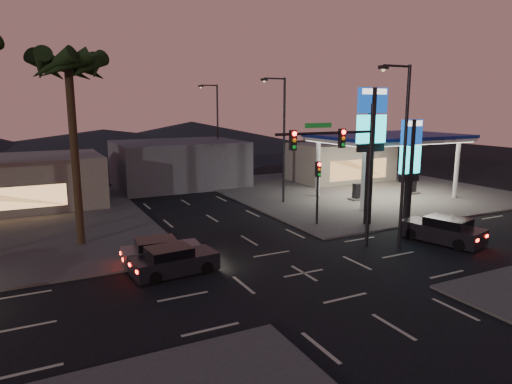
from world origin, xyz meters
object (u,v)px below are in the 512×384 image
pylon_sign_tall (371,129)px  car_lane_a_front (174,261)px  car_lane_b_front (160,252)px  gas_station (388,139)px  pylon_sign_short (410,156)px  traffic_signal_mast (345,156)px  suv_station (443,230)px

pylon_sign_tall → car_lane_a_front: pylon_sign_tall is taller
car_lane_a_front → car_lane_b_front: size_ratio=1.03×
car_lane_b_front → gas_station: bearing=19.2°
gas_station → pylon_sign_short: (-5.00, -7.50, -0.42)m
pylon_sign_tall → traffic_signal_mast: pylon_sign_tall is taller
gas_station → pylon_sign_tall: pylon_sign_tall is taller
gas_station → traffic_signal_mast: traffic_signal_mast is taller
pylon_sign_tall → suv_station: (1.52, -4.91, -5.69)m
pylon_sign_short → suv_station: pylon_sign_short is taller
gas_station → suv_station: (-5.98, -11.41, -4.37)m
gas_station → suv_station: gas_station is taller
traffic_signal_mast → car_lane_a_front: bearing=175.2°
gas_station → traffic_signal_mast: size_ratio=1.53×
pylon_sign_short → traffic_signal_mast: (-7.24, -2.51, 0.57)m
gas_station → car_lane_b_front: gas_station is taller
pylon_sign_short → traffic_signal_mast: 7.69m
pylon_sign_short → traffic_signal_mast: traffic_signal_mast is taller
traffic_signal_mast → car_lane_b_front: traffic_signal_mast is taller
pylon_sign_short → traffic_signal_mast: bearing=-160.9°
car_lane_b_front → suv_station: suv_station is taller
pylon_sign_tall → pylon_sign_short: 3.20m
pylon_sign_short → suv_station: bearing=-104.1°
car_lane_a_front → pylon_sign_tall: bearing=11.0°
car_lane_b_front → pylon_sign_tall: bearing=4.3°
gas_station → car_lane_a_front: size_ratio=2.89×
traffic_signal_mast → car_lane_a_front: size_ratio=1.89×
suv_station → car_lane_b_front: bearing=166.3°
pylon_sign_tall → pylon_sign_short: (2.50, -1.00, -1.74)m
pylon_sign_short → gas_station: bearing=56.3°
pylon_sign_short → car_lane_a_front: bearing=-174.0°
pylon_sign_short → car_lane_b_front: 17.23m
traffic_signal_mast → pylon_sign_short: bearing=19.1°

